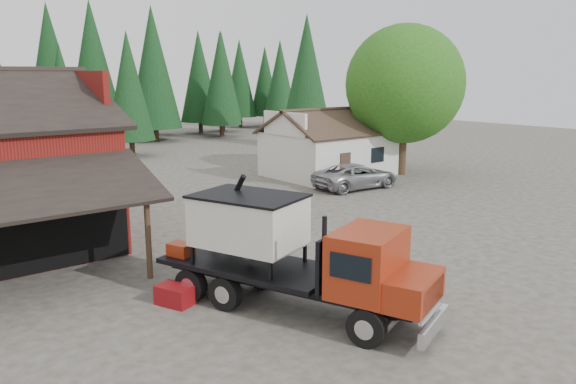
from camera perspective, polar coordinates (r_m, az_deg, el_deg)
ground at (r=21.30m, az=2.55°, el=-6.94°), size 120.00×120.00×0.00m
farmhouse at (r=38.88m, az=4.30°, el=4.18°), size 8.60×6.42×4.65m
deciduous_tree at (r=39.40m, az=11.80°, el=10.26°), size 8.00×8.00×10.20m
conifer_backdrop at (r=59.04m, az=-25.57°, el=4.06°), size 76.00×16.00×16.00m
near_pine_b at (r=49.09m, az=-15.88°, el=10.32°), size 3.96×3.96×10.40m
near_pine_c at (r=54.22m, az=1.90°, el=11.92°), size 4.84×4.84×12.40m
feed_truck at (r=16.43m, az=0.27°, el=-6.06°), size 5.11×8.83×3.87m
silver_car at (r=34.56m, az=6.92°, el=1.64°), size 5.73×3.03×1.53m
equip_box at (r=17.65m, az=-11.41°, el=-10.22°), size 1.06×1.28×0.60m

